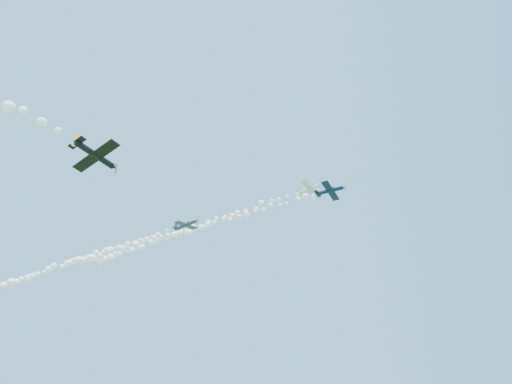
% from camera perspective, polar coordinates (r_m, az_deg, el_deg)
% --- Properties ---
extents(plane_white, '(7.12, 7.47, 1.95)m').
position_cam_1_polar(plane_white, '(97.37, 7.30, 0.45)').
color(plane_white, white).
extents(smoke_trail_white, '(66.88, 26.03, 3.03)m').
position_cam_1_polar(smoke_trail_white, '(115.98, -9.51, -5.19)').
color(smoke_trail_white, white).
extents(plane_navy, '(6.76, 7.17, 2.24)m').
position_cam_1_polar(plane_navy, '(88.33, 9.88, 0.19)').
color(plane_navy, '#0E1A3D').
extents(smoke_trail_navy, '(73.74, 22.35, 2.69)m').
position_cam_1_polar(smoke_trail_navy, '(105.80, -10.99, -5.54)').
color(smoke_trail_navy, white).
extents(plane_grey, '(6.42, 6.74, 1.94)m').
position_cam_1_polar(plane_grey, '(93.02, -9.31, -4.34)').
color(plane_grey, '#323849').
extents(smoke_trail_grey, '(66.57, 23.48, 2.98)m').
position_cam_1_polar(smoke_trail_grey, '(118.56, -23.35, -8.57)').
color(smoke_trail_grey, white).
extents(plane_black, '(6.91, 6.57, 2.23)m').
position_cam_1_polar(plane_black, '(55.76, -20.57, 4.60)').
color(plane_black, black).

